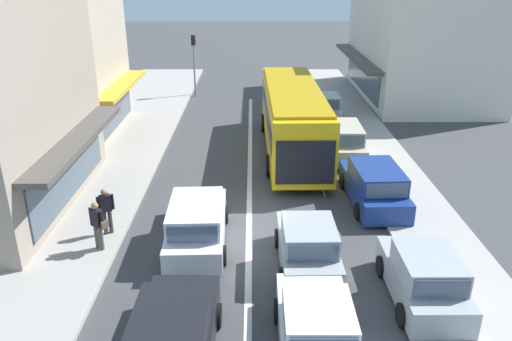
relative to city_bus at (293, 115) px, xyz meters
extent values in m
plane|color=#3F3F42|center=(-2.05, -7.49, -1.88)|extent=(140.00, 140.00, 0.00)
cube|color=silver|center=(-2.05, -3.49, -1.88)|extent=(0.20, 28.00, 0.01)
cube|color=#A39E96|center=(-8.85, -1.49, -1.81)|extent=(5.20, 44.00, 0.14)
cube|color=#A39E96|center=(4.15, -1.49, -1.82)|extent=(2.80, 44.00, 0.12)
cube|color=#4C4742|center=(-8.27, -5.93, 0.82)|extent=(1.10, 8.40, 0.20)
cube|color=#425160|center=(-8.69, -5.93, -0.48)|extent=(0.06, 7.30, 1.80)
cube|color=#B2A38E|center=(-12.25, 2.73, 2.21)|extent=(6.04, 7.92, 8.18)
cube|color=gold|center=(-8.78, 2.73, 0.82)|extent=(1.10, 7.29, 0.20)
cube|color=#425160|center=(-9.20, 2.73, -0.48)|extent=(0.06, 6.34, 1.80)
cube|color=silver|center=(9.45, 11.26, 2.53)|extent=(7.52, 12.54, 8.82)
cube|color=#4C4742|center=(5.24, 11.26, 0.82)|extent=(1.10, 11.53, 0.20)
cube|color=#425160|center=(5.66, 11.26, -0.48)|extent=(0.06, 10.03, 1.80)
cube|color=yellow|center=(0.00, 0.01, -0.12)|extent=(2.66, 10.84, 2.70)
cube|color=#425160|center=(0.00, 0.01, 0.28)|extent=(2.69, 10.40, 0.90)
cube|color=black|center=(0.08, -5.42, -0.32)|extent=(2.25, 0.09, 1.76)
cube|color=#AF890F|center=(0.00, 0.01, 1.29)|extent=(2.52, 9.97, 0.12)
cylinder|color=black|center=(-1.30, 3.34, -1.40)|extent=(0.27, 0.96, 0.96)
cylinder|color=black|center=(1.20, 3.38, -1.40)|extent=(0.27, 0.96, 0.96)
cylinder|color=black|center=(-1.21, -2.98, -1.40)|extent=(0.27, 0.96, 0.96)
cylinder|color=black|center=(1.29, -2.94, -1.40)|extent=(0.27, 0.96, 0.96)
cube|color=silver|center=(-0.45, -13.84, -1.37)|extent=(1.76, 4.22, 0.72)
cube|color=silver|center=(-0.45, -13.94, -0.71)|extent=(1.58, 1.82, 0.60)
cube|color=#425160|center=(-0.44, -13.02, -0.71)|extent=(1.44, 0.08, 0.51)
cylinder|color=black|center=(-1.29, -12.57, -1.57)|extent=(0.19, 0.62, 0.62)
cylinder|color=black|center=(0.43, -12.59, -1.57)|extent=(0.19, 0.62, 0.62)
cube|color=silver|center=(-3.74, -8.60, -1.36)|extent=(1.88, 4.55, 0.76)
cube|color=silver|center=(-3.73, -8.95, -0.64)|extent=(1.71, 2.64, 0.68)
cube|color=#425160|center=(-3.76, -7.63, -0.64)|extent=(1.51, 0.10, 0.58)
cube|color=#425160|center=(-3.69, -10.27, -0.64)|extent=(1.48, 0.10, 0.54)
cylinder|color=black|center=(-4.65, -7.28, -1.57)|extent=(0.20, 0.62, 0.62)
cylinder|color=black|center=(-2.89, -7.23, -1.57)|extent=(0.20, 0.62, 0.62)
cylinder|color=black|center=(-4.58, -9.97, -1.57)|extent=(0.20, 0.62, 0.62)
cylinder|color=black|center=(-2.82, -9.93, -1.57)|extent=(0.20, 0.62, 0.62)
cube|color=#9EA3A8|center=(-0.28, -10.01, -1.36)|extent=(1.68, 3.72, 0.76)
cube|color=#9EA3A8|center=(-0.27, -10.31, -0.66)|extent=(1.54, 1.92, 0.64)
cube|color=#425160|center=(-0.28, -9.34, -0.66)|extent=(1.40, 0.08, 0.54)
cube|color=#425160|center=(-0.26, -11.28, -0.66)|extent=(1.37, 0.08, 0.51)
cylinder|color=black|center=(-1.11, -8.91, -1.57)|extent=(0.19, 0.62, 0.62)
cylinder|color=black|center=(0.53, -8.89, -1.57)|extent=(0.19, 0.62, 0.62)
cylinder|color=black|center=(-1.08, -11.13, -1.57)|extent=(0.19, 0.62, 0.62)
cylinder|color=black|center=(0.56, -11.11, -1.57)|extent=(0.19, 0.62, 0.62)
cube|color=black|center=(-3.72, -14.45, -0.64)|extent=(1.68, 2.63, 0.68)
cube|color=#425160|center=(-3.70, -13.13, -0.64)|extent=(1.51, 0.08, 0.58)
cylinder|color=black|center=(-4.57, -12.73, -1.57)|extent=(0.19, 0.62, 0.62)
cylinder|color=black|center=(-2.81, -12.76, -1.57)|extent=(0.19, 0.62, 0.62)
cube|color=#9EA3A8|center=(2.67, -11.67, -1.36)|extent=(1.64, 3.70, 0.76)
cube|color=#9EA3A8|center=(2.67, -11.97, -0.66)|extent=(1.52, 1.90, 0.64)
cube|color=#425160|center=(2.67, -11.00, -0.66)|extent=(1.40, 0.06, 0.54)
cube|color=#425160|center=(2.67, -12.94, -0.66)|extent=(1.37, 0.06, 0.51)
cylinder|color=black|center=(1.85, -10.56, -1.57)|extent=(0.18, 0.62, 0.62)
cylinder|color=black|center=(3.49, -10.56, -1.57)|extent=(0.18, 0.62, 0.62)
cylinder|color=black|center=(1.85, -12.78, -1.57)|extent=(0.18, 0.62, 0.62)
cylinder|color=black|center=(3.49, -12.78, -1.57)|extent=(0.18, 0.62, 0.62)
cube|color=navy|center=(2.70, -5.62, -1.36)|extent=(1.91, 4.56, 0.76)
cube|color=navy|center=(2.71, -5.97, -0.64)|extent=(1.73, 2.66, 0.68)
cube|color=#425160|center=(2.67, -4.65, -0.64)|extent=(1.51, 0.11, 0.58)
cube|color=#425160|center=(2.76, -7.29, -0.64)|extent=(1.48, 0.11, 0.54)
cylinder|color=black|center=(1.78, -4.30, -1.57)|extent=(0.20, 0.63, 0.62)
cylinder|color=black|center=(3.54, -4.24, -1.57)|extent=(0.20, 0.63, 0.62)
cylinder|color=black|center=(1.87, -7.00, -1.57)|extent=(0.20, 0.63, 0.62)
cylinder|color=black|center=(3.63, -6.94, -1.57)|extent=(0.20, 0.63, 0.62)
cube|color=#B7B29E|center=(2.36, -0.31, -1.36)|extent=(1.86, 4.54, 0.76)
cube|color=#B7B29E|center=(2.35, -0.66, -0.64)|extent=(1.69, 2.63, 0.68)
cube|color=#425160|center=(2.38, 0.66, -0.64)|extent=(1.51, 0.09, 0.58)
cube|color=#425160|center=(2.33, -1.98, -0.64)|extent=(1.48, 0.09, 0.54)
cylinder|color=black|center=(1.51, 1.06, -1.57)|extent=(0.19, 0.62, 0.62)
cylinder|color=black|center=(3.27, 1.02, -1.57)|extent=(0.19, 0.62, 0.62)
cylinder|color=black|center=(1.45, -1.64, -1.57)|extent=(0.19, 0.62, 0.62)
cylinder|color=black|center=(3.21, -1.68, -1.57)|extent=(0.19, 0.62, 0.62)
cube|color=#9EA3A8|center=(2.36, 5.73, -1.36)|extent=(1.73, 3.74, 0.76)
cube|color=#9EA3A8|center=(2.36, 5.43, -0.66)|extent=(1.57, 1.94, 0.64)
cube|color=#425160|center=(2.38, 6.40, -0.66)|extent=(1.40, 0.09, 0.54)
cube|color=#425160|center=(2.33, 4.46, -0.66)|extent=(1.37, 0.09, 0.51)
cylinder|color=black|center=(1.57, 6.86, -1.57)|extent=(0.20, 0.62, 0.62)
cylinder|color=black|center=(3.21, 6.81, -1.57)|extent=(0.20, 0.62, 0.62)
cylinder|color=black|center=(1.52, 4.64, -1.57)|extent=(0.20, 0.62, 0.62)
cylinder|color=black|center=(3.16, 4.60, -1.57)|extent=(0.20, 0.62, 0.62)
cylinder|color=gray|center=(-5.93, 11.38, 0.22)|extent=(0.12, 0.12, 4.20)
cube|color=black|center=(-5.93, 11.38, 1.97)|extent=(0.24, 0.24, 0.68)
sphere|color=red|center=(-5.79, 11.38, 2.20)|extent=(0.13, 0.13, 0.13)
sphere|color=black|center=(-5.79, 11.38, 1.98)|extent=(0.13, 0.13, 0.13)
sphere|color=black|center=(-5.79, 11.38, 1.76)|extent=(0.13, 0.13, 0.13)
cylinder|color=#333338|center=(-6.69, -8.19, -1.32)|extent=(0.14, 0.14, 0.84)
cylinder|color=#333338|center=(-6.85, -8.28, -1.32)|extent=(0.14, 0.14, 0.84)
cube|color=black|center=(-6.77, -8.23, -0.62)|extent=(0.42, 0.37, 0.56)
sphere|color=#9E7051|center=(-6.77, -8.23, -0.22)|extent=(0.22, 0.22, 0.22)
cylinder|color=black|center=(-6.56, -8.12, -0.62)|extent=(0.09, 0.09, 0.54)
cylinder|color=black|center=(-6.98, -8.35, -0.62)|extent=(0.09, 0.09, 0.54)
cube|color=maroon|center=(-7.03, -8.40, -0.80)|extent=(0.20, 0.26, 0.22)
cylinder|color=#4C4742|center=(-6.85, -9.19, -1.32)|extent=(0.14, 0.14, 0.84)
cylinder|color=#4C4742|center=(-6.70, -9.28, -1.32)|extent=(0.14, 0.14, 0.84)
cube|color=black|center=(-6.78, -9.24, -0.62)|extent=(0.42, 0.37, 0.56)
sphere|color=#9E7051|center=(-6.78, -9.24, -0.22)|extent=(0.22, 0.22, 0.22)
cylinder|color=black|center=(-6.98, -9.12, -0.62)|extent=(0.09, 0.09, 0.54)
cylinder|color=black|center=(-6.57, -9.36, -0.62)|extent=(0.09, 0.09, 0.54)
cube|color=brown|center=(-6.50, -9.38, -0.80)|extent=(0.21, 0.26, 0.22)
camera|label=1|loc=(-1.91, -23.01, 6.60)|focal=35.00mm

